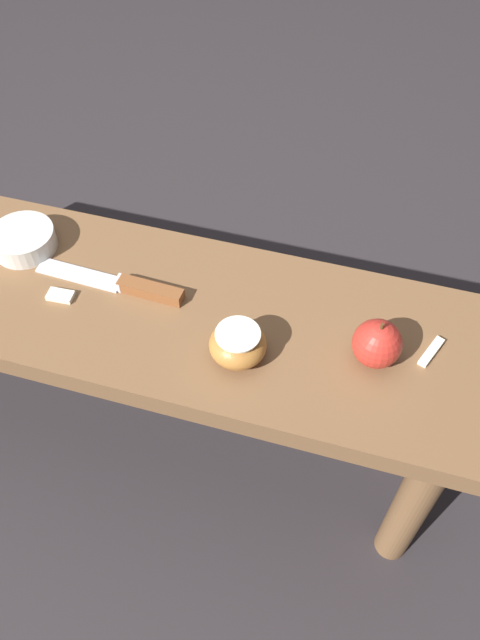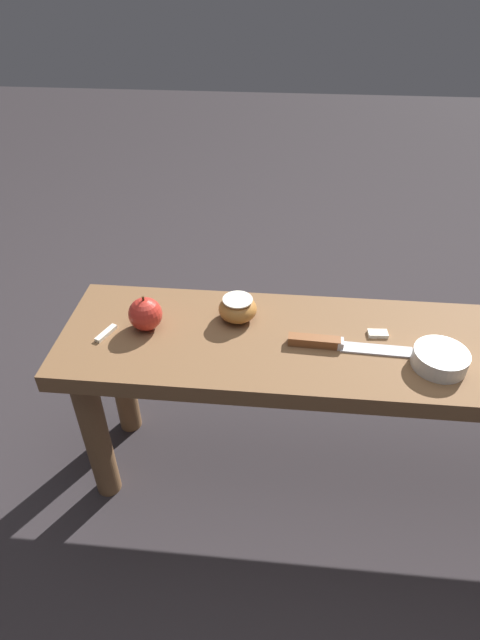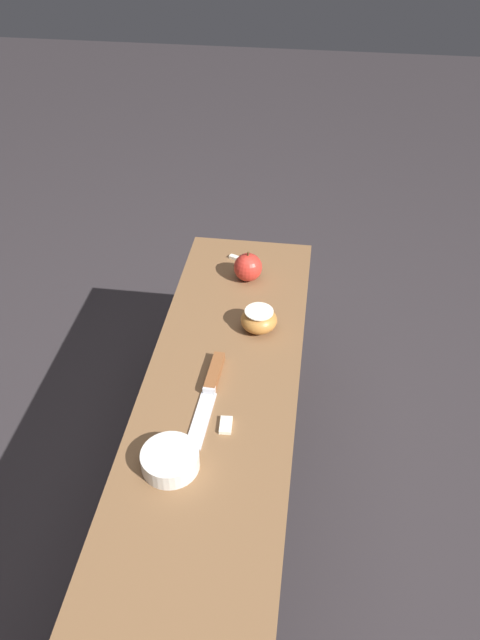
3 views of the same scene
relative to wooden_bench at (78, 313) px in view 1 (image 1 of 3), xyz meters
The scene contains 8 objects.
ground_plane 0.37m from the wooden_bench, ahead, with size 8.00×8.00×0.00m, color #2D282B.
wooden_bench is the anchor object (origin of this frame).
knife 0.13m from the wooden_bench, ahead, with size 0.26×0.04×0.02m.
apple_whole 0.51m from the wooden_bench, ahead, with size 0.07×0.07×0.08m.
apple_cut 0.32m from the wooden_bench, 11.06° to the right, with size 0.08×0.08×0.05m.
apple_slice_center 0.08m from the wooden_bench, 87.93° to the right, with size 0.04×0.03×0.01m.
apple_slice_near_bowl 0.58m from the wooden_bench, ahead, with size 0.03×0.06×0.01m.
bowl 0.15m from the wooden_bench, 152.14° to the left, with size 0.11×0.11×0.04m.
Camera 1 is at (0.45, -0.57, 1.19)m, focal length 35.00 mm.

